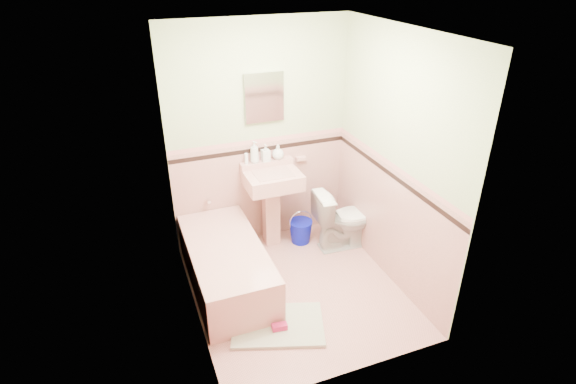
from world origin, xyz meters
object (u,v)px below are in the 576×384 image
object	(u,v)px
soap_bottle_left	(254,152)
bucket	(301,231)
bathtub	(227,267)
soap_bottle_mid	(266,153)
medicine_cabinet	(264,97)
shoe	(280,327)
toilet	(345,219)
sink	(273,210)
soap_bottle_right	(278,152)

from	to	relation	value
soap_bottle_left	bucket	xyz separation A→B (m)	(0.46, -0.23, -0.98)
bathtub	soap_bottle_mid	bearing A→B (deg)	46.60
bathtub	medicine_cabinet	size ratio (longest dim) A/B	2.91
soap_bottle_mid	shoe	world-z (taller)	soap_bottle_mid
toilet	shoe	bearing A→B (deg)	134.79
bathtub	soap_bottle_mid	distance (m)	1.31
soap_bottle_left	soap_bottle_mid	bearing A→B (deg)	0.00
medicine_cabinet	bucket	xyz separation A→B (m)	(0.32, -0.26, -1.56)
toilet	bucket	world-z (taller)	toilet
bathtub	bucket	distance (m)	1.12
sink	medicine_cabinet	distance (m)	1.25
bathtub	sink	distance (m)	0.90
toilet	bucket	distance (m)	0.55
sink	soap_bottle_mid	xyz separation A→B (m)	(-0.01, 0.18, 0.62)
medicine_cabinet	soap_bottle_mid	size ratio (longest dim) A/B	2.72
bathtub	shoe	bearing A→B (deg)	-71.51
bathtub	soap_bottle_right	bearing A→B (deg)	41.07
soap_bottle_mid	bucket	xyz separation A→B (m)	(0.33, -0.23, -0.95)
shoe	bathtub	bearing A→B (deg)	115.49
bathtub	sink	xyz separation A→B (m)	(0.68, 0.53, 0.24)
medicine_cabinet	soap_bottle_mid	world-z (taller)	medicine_cabinet
soap_bottle_mid	bucket	world-z (taller)	soap_bottle_mid
bathtub	shoe	size ratio (longest dim) A/B	10.95
soap_bottle_mid	soap_bottle_right	size ratio (longest dim) A/B	1.14
medicine_cabinet	bucket	bearing A→B (deg)	-38.93
bathtub	soap_bottle_left	size ratio (longest dim) A/B	6.09
bucket	soap_bottle_left	bearing A→B (deg)	153.29
bathtub	shoe	world-z (taller)	bathtub
medicine_cabinet	soap_bottle_left	size ratio (longest dim) A/B	2.09
medicine_cabinet	soap_bottle_left	xyz separation A→B (m)	(-0.14, -0.03, -0.58)
bathtub	toilet	bearing A→B (deg)	9.12
bathtub	bucket	xyz separation A→B (m)	(1.00, 0.48, -0.09)
soap_bottle_left	soap_bottle_right	world-z (taller)	soap_bottle_left
toilet	shoe	distance (m)	1.59
soap_bottle_left	soap_bottle_right	xyz separation A→B (m)	(0.27, 0.00, -0.04)
bathtub	sink	bearing A→B (deg)	37.93
soap_bottle_mid	soap_bottle_right	xyz separation A→B (m)	(0.14, 0.00, -0.01)
medicine_cabinet	toilet	size ratio (longest dim) A/B	0.73
medicine_cabinet	shoe	bearing A→B (deg)	-104.86
soap_bottle_left	toilet	size ratio (longest dim) A/B	0.35
bathtub	bucket	world-z (taller)	bathtub
shoe	soap_bottle_mid	bearing A→B (deg)	82.16
soap_bottle_right	toilet	bearing A→B (deg)	-37.58
soap_bottle_mid	shoe	xyz separation A→B (m)	(-0.40, -1.52, -1.03)
toilet	bucket	xyz separation A→B (m)	(-0.43, 0.25, -0.22)
soap_bottle_left	shoe	size ratio (longest dim) A/B	1.80
sink	toilet	size ratio (longest dim) A/B	1.31
medicine_cabinet	toilet	xyz separation A→B (m)	(0.76, -0.51, -1.34)
shoe	soap_bottle_left	bearing A→B (deg)	86.76
medicine_cabinet	bucket	world-z (taller)	medicine_cabinet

